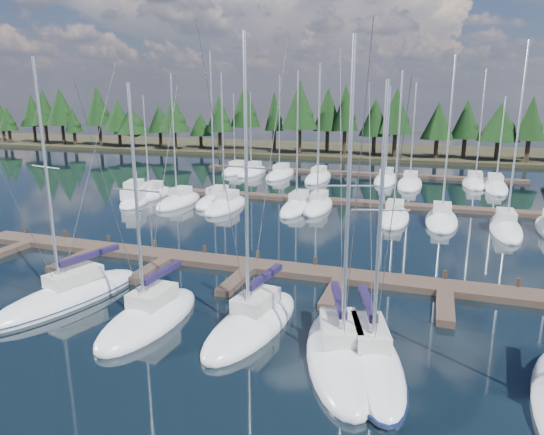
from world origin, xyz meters
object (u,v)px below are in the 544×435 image
(front_sailboat_2, at_px, (150,318))
(front_sailboat_1, at_px, (69,296))
(front_sailboat_4, at_px, (370,359))
(motor_yacht_left, at_px, (136,198))
(front_sailboat_5, at_px, (341,355))
(front_sailboat_3, at_px, (253,323))
(main_dock, at_px, (249,269))

(front_sailboat_2, bearing_deg, front_sailboat_1, 171.14)
(front_sailboat_4, xyz_separation_m, motor_yacht_left, (-28.20, 25.03, 0.16))
(front_sailboat_2, height_order, front_sailboat_5, front_sailboat_5)
(front_sailboat_1, distance_m, front_sailboat_4, 16.78)
(front_sailboat_3, height_order, motor_yacht_left, front_sailboat_3)
(front_sailboat_2, height_order, front_sailboat_4, front_sailboat_4)
(front_sailboat_1, height_order, front_sailboat_4, front_sailboat_1)
(front_sailboat_1, relative_size, front_sailboat_5, 0.98)
(front_sailboat_1, relative_size, front_sailboat_4, 1.10)
(front_sailboat_2, bearing_deg, motor_yacht_left, 125.01)
(front_sailboat_4, distance_m, front_sailboat_5, 1.25)
(front_sailboat_2, relative_size, motor_yacht_left, 1.49)
(front_sailboat_5, bearing_deg, front_sailboat_2, 176.88)
(front_sailboat_3, xyz_separation_m, front_sailboat_5, (4.65, -1.60, -0.01))
(main_dock, xyz_separation_m, front_sailboat_4, (8.93, -8.94, 0.08))
(front_sailboat_1, bearing_deg, front_sailboat_3, 0.92)
(front_sailboat_4, bearing_deg, front_sailboat_5, -178.43)
(main_dock, height_order, front_sailboat_3, front_sailboat_3)
(main_dock, xyz_separation_m, front_sailboat_2, (-2.09, -8.44, 0.08))
(main_dock, bearing_deg, front_sailboat_2, -103.90)
(motor_yacht_left, bearing_deg, front_sailboat_3, -46.46)
(front_sailboat_4, bearing_deg, main_dock, 134.95)
(main_dock, xyz_separation_m, front_sailboat_3, (3.03, -7.38, 0.09))
(main_dock, bearing_deg, front_sailboat_4, -45.05)
(main_dock, relative_size, motor_yacht_left, 5.27)
(front_sailboat_4, bearing_deg, motor_yacht_left, 138.41)
(front_sailboat_4, xyz_separation_m, front_sailboat_5, (-1.25, -0.03, 0.01))
(front_sailboat_3, distance_m, front_sailboat_5, 4.91)
(front_sailboat_4, height_order, motor_yacht_left, front_sailboat_4)
(front_sailboat_2, height_order, motor_yacht_left, front_sailboat_2)
(main_dock, relative_size, front_sailboat_1, 3.20)
(front_sailboat_1, distance_m, front_sailboat_2, 5.77)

